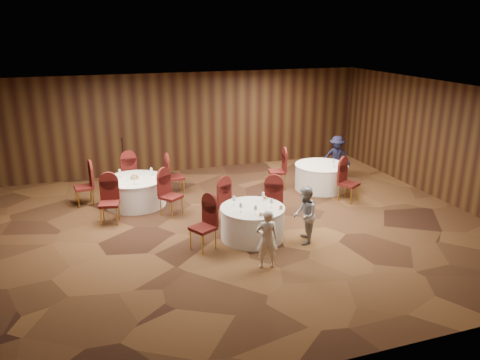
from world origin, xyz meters
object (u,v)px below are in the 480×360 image
object	(u,v)px
table_right	(321,177)
mic_stand	(125,173)
woman_a	(267,239)
table_main	(252,222)
woman_b	(305,215)
table_left	(136,192)
man_c	(336,157)

from	to	relation	value
table_right	mic_stand	world-z (taller)	mic_stand
table_right	woman_a	world-z (taller)	woman_a
table_main	woman_b	xyz separation A→B (m)	(1.00, -0.59, 0.27)
table_main	table_left	xyz separation A→B (m)	(-2.26, 2.93, 0.00)
mic_stand	man_c	size ratio (longest dim) A/B	1.09
mic_stand	man_c	world-z (taller)	mic_stand
woman_a	man_c	distance (m)	6.34
table_right	man_c	xyz separation A→B (m)	(0.96, 0.81, 0.30)
table_left	woman_a	size ratio (longest dim) A/B	1.32
table_left	woman_b	xyz separation A→B (m)	(3.26, -3.52, 0.27)
woman_a	man_c	bearing A→B (deg)	-122.20
woman_a	mic_stand	bearing A→B (deg)	-60.11
woman_a	table_left	bearing A→B (deg)	-54.76
table_main	table_left	bearing A→B (deg)	127.63
table_right	woman_b	distance (m)	3.75
table_left	man_c	world-z (taller)	man_c
table_left	mic_stand	world-z (taller)	mic_stand
table_right	table_left	bearing A→B (deg)	175.66
table_left	table_main	bearing A→B (deg)	-52.37
table_right	woman_a	distance (m)	5.10
woman_b	man_c	world-z (taller)	man_c
woman_a	man_c	size ratio (longest dim) A/B	0.91
table_left	table_right	size ratio (longest dim) A/B	1.05
woman_b	woman_a	bearing A→B (deg)	-33.23
woman_a	woman_b	size ratio (longest dim) A/B	0.94
mic_stand	woman_b	world-z (taller)	mic_stand
table_left	man_c	bearing A→B (deg)	3.72
table_main	woman_b	size ratio (longest dim) A/B	1.12
table_left	woman_a	world-z (taller)	woman_a
table_right	man_c	bearing A→B (deg)	40.21
woman_a	woman_b	bearing A→B (deg)	-137.24
table_main	woman_a	world-z (taller)	woman_a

